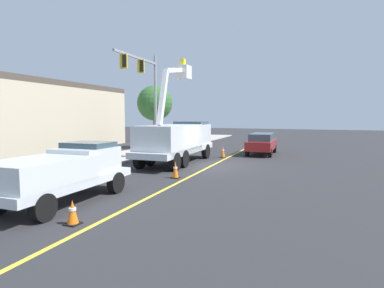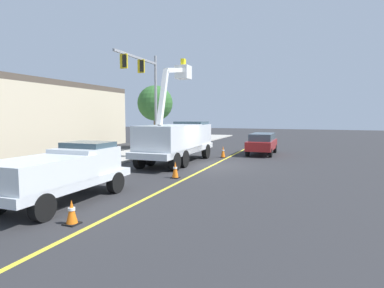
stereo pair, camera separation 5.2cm
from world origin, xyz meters
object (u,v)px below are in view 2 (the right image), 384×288
service_pickup_truck (62,172)px  traffic_signal_mast (146,84)px  passing_minivan (262,142)px  traffic_cone_leading (72,212)px  traffic_cone_mid_rear (223,152)px  traffic_cone_mid_front (175,170)px  utility_bucket_truck (177,138)px

service_pickup_truck → traffic_signal_mast: (13.39, 4.52, 4.45)m
passing_minivan → traffic_cone_leading: (-18.77, 2.01, -0.62)m
traffic_cone_mid_rear → traffic_signal_mast: size_ratio=0.11×
passing_minivan → traffic_signal_mast: size_ratio=0.60×
traffic_cone_leading → traffic_cone_mid_front: traffic_cone_mid_front is taller
passing_minivan → traffic_cone_mid_rear: size_ratio=5.52×
utility_bucket_truck → traffic_signal_mast: (3.02, 4.14, 3.96)m
passing_minivan → traffic_signal_mast: traffic_signal_mast is taller
traffic_cone_mid_front → passing_minivan: bearing=-10.9°
utility_bucket_truck → traffic_cone_mid_rear: bearing=-29.6°
traffic_cone_mid_front → traffic_cone_mid_rear: (8.39, 0.09, 0.02)m
utility_bucket_truck → traffic_signal_mast: traffic_signal_mast is taller
traffic_cone_mid_rear → traffic_cone_mid_front: bearing=-179.4°
service_pickup_truck → traffic_cone_mid_front: bearing=-17.6°
traffic_cone_leading → passing_minivan: bearing=-6.1°
utility_bucket_truck → traffic_cone_mid_front: 5.38m
traffic_cone_mid_front → traffic_cone_mid_rear: 8.39m
traffic_cone_leading → traffic_signal_mast: size_ratio=0.09×
utility_bucket_truck → service_pickup_truck: bearing=-177.9°
traffic_cone_leading → traffic_cone_mid_front: size_ratio=0.86×
passing_minivan → traffic_cone_leading: passing_minivan is taller
traffic_cone_leading → traffic_signal_mast: (15.03, 6.50, 5.22)m
traffic_cone_mid_front → traffic_cone_leading: bearing=-178.3°
traffic_cone_mid_front → traffic_signal_mast: traffic_signal_mast is taller
traffic_cone_mid_front → traffic_cone_mid_rear: size_ratio=0.94×
passing_minivan → traffic_cone_mid_front: 11.77m
passing_minivan → traffic_cone_leading: 18.89m
service_pickup_truck → passing_minivan: (17.13, -3.99, -0.15)m
traffic_cone_mid_front → traffic_signal_mast: size_ratio=0.10×
passing_minivan → traffic_cone_leading: bearing=173.9°
traffic_cone_leading → traffic_signal_mast: 17.19m
passing_minivan → traffic_cone_mid_front: passing_minivan is taller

